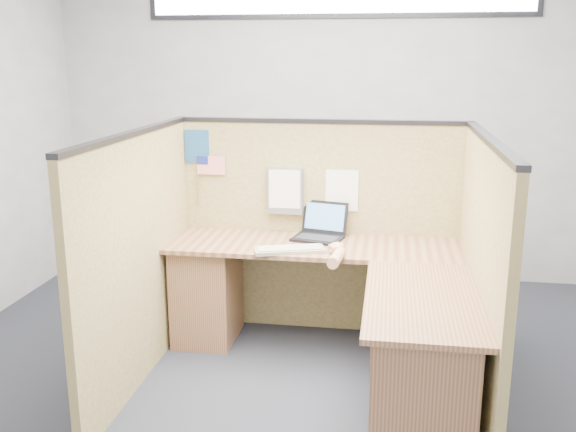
% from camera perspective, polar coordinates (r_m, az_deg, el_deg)
% --- Properties ---
extents(floor, '(5.00, 5.00, 0.00)m').
position_cam_1_polar(floor, '(3.95, 1.03, -15.49)').
color(floor, black).
rests_on(floor, ground).
extents(wall_back, '(5.00, 0.00, 5.00)m').
position_cam_1_polar(wall_back, '(5.71, 4.30, 8.46)').
color(wall_back, gray).
rests_on(wall_back, floor).
extents(wall_front, '(5.00, 0.00, 5.00)m').
position_cam_1_polar(wall_front, '(1.37, -12.24, -9.90)').
color(wall_front, gray).
rests_on(wall_front, floor).
extents(cubicle_partitions, '(2.06, 1.83, 1.53)m').
position_cam_1_polar(cubicle_partitions, '(4.04, 1.93, -2.97)').
color(cubicle_partitions, olive).
rests_on(cubicle_partitions, floor).
extents(l_desk, '(1.95, 1.75, 0.73)m').
position_cam_1_polar(l_desk, '(4.02, 4.26, -8.79)').
color(l_desk, brown).
rests_on(l_desk, floor).
extents(laptop, '(0.37, 0.38, 0.23)m').
position_cam_1_polar(laptop, '(4.43, 2.75, -1.17)').
color(laptop, black).
rests_on(laptop, l_desk).
extents(keyboard, '(0.48, 0.28, 0.03)m').
position_cam_1_polar(keyboard, '(4.11, 0.14, -3.00)').
color(keyboard, gray).
rests_on(keyboard, l_desk).
extents(mouse, '(0.12, 0.10, 0.04)m').
position_cam_1_polar(mouse, '(4.09, 4.38, -3.04)').
color(mouse, silver).
rests_on(mouse, l_desk).
extents(hand_forearm, '(0.11, 0.38, 0.08)m').
position_cam_1_polar(hand_forearm, '(3.95, 4.36, -3.41)').
color(hand_forearm, tan).
rests_on(hand_forearm, l_desk).
extents(blue_poster, '(0.18, 0.02, 0.24)m').
position_cam_1_polar(blue_poster, '(4.63, -8.10, 6.15)').
color(blue_poster, navy).
rests_on(blue_poster, cubicle_partitions).
extents(american_flag, '(0.21, 0.01, 0.36)m').
position_cam_1_polar(american_flag, '(4.61, -7.15, 4.35)').
color(american_flag, olive).
rests_on(american_flag, cubicle_partitions).
extents(file_holder, '(0.25, 0.05, 0.32)m').
position_cam_1_polar(file_holder, '(4.50, -0.27, 2.23)').
color(file_holder, slate).
rests_on(file_holder, cubicle_partitions).
extents(paper_left, '(0.23, 0.01, 0.29)m').
position_cam_1_polar(paper_left, '(4.48, 4.80, 2.26)').
color(paper_left, white).
rests_on(paper_left, cubicle_partitions).
extents(paper_right, '(0.20, 0.01, 0.26)m').
position_cam_1_polar(paper_right, '(4.49, 4.68, 2.10)').
color(paper_right, white).
rests_on(paper_right, cubicle_partitions).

